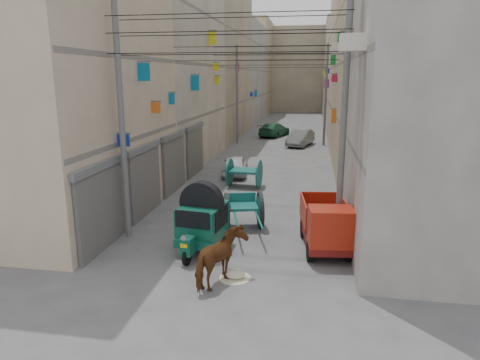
% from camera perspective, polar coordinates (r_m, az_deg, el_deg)
% --- Properties ---
extents(ground, '(140.00, 140.00, 0.00)m').
position_cam_1_polar(ground, '(9.61, -9.01, -21.55)').
color(ground, '#4E4E51').
rests_on(ground, ground).
extents(building_row_left, '(8.00, 62.00, 14.00)m').
position_cam_1_polar(building_row_left, '(42.88, -4.90, 14.86)').
color(building_row_left, beige).
rests_on(building_row_left, ground).
extents(building_row_right, '(8.00, 62.00, 14.00)m').
position_cam_1_polar(building_row_right, '(41.87, 17.53, 14.33)').
color(building_row_right, '#A8A49E').
rests_on(building_row_right, ground).
extents(end_cap_building, '(22.00, 10.00, 13.00)m').
position_cam_1_polar(end_cap_building, '(73.45, 7.83, 14.29)').
color(end_cap_building, tan).
rests_on(end_cap_building, ground).
extents(shutters_left, '(0.18, 14.40, 2.88)m').
position_cam_1_polar(shutters_left, '(19.38, -10.46, 1.45)').
color(shutters_left, '#4A4A4F').
rests_on(shutters_left, ground).
extents(signboards, '(8.22, 40.52, 5.67)m').
position_cam_1_polar(signboards, '(29.25, 4.44, 9.53)').
color(signboards, '#1830AC').
rests_on(signboards, ground).
extents(ac_units, '(0.70, 6.55, 3.35)m').
position_cam_1_polar(ac_units, '(15.22, 14.17, 20.52)').
color(ac_units, silver).
rests_on(ac_units, ground).
extents(utility_poles, '(7.40, 22.20, 8.00)m').
position_cam_1_polar(utility_poles, '(24.59, 3.46, 10.10)').
color(utility_poles, slate).
rests_on(utility_poles, ground).
extents(overhead_cables, '(7.40, 22.52, 1.12)m').
position_cam_1_polar(overhead_cables, '(22.00, 2.78, 16.90)').
color(overhead_cables, black).
rests_on(overhead_cables, ground).
extents(auto_rickshaw, '(1.62, 2.53, 1.73)m').
position_cam_1_polar(auto_rickshaw, '(13.89, -5.07, -5.27)').
color(auto_rickshaw, black).
rests_on(auto_rickshaw, ground).
extents(tonga_cart, '(1.84, 3.15, 1.34)m').
position_cam_1_polar(tonga_cart, '(15.89, 0.49, -3.99)').
color(tonga_cart, black).
rests_on(tonga_cart, ground).
extents(mini_truck, '(1.72, 3.18, 1.71)m').
position_cam_1_polar(mini_truck, '(13.90, 11.49, -6.37)').
color(mini_truck, black).
rests_on(mini_truck, ground).
extents(second_cart, '(1.74, 1.57, 1.43)m').
position_cam_1_polar(second_cart, '(21.75, 0.59, 1.04)').
color(second_cart, '#145B57').
rests_on(second_cart, ground).
extents(feed_sack, '(0.56, 0.44, 0.28)m').
position_cam_1_polar(feed_sack, '(12.24, -0.67, -12.39)').
color(feed_sack, beige).
rests_on(feed_sack, ground).
extents(horse, '(1.36, 1.96, 1.51)m').
position_cam_1_polar(horse, '(11.66, -2.61, -10.42)').
color(horse, brown).
rests_on(horse, ground).
extents(distant_car_white, '(1.68, 3.48, 1.15)m').
position_cam_1_polar(distant_car_white, '(24.49, -0.64, 2.01)').
color(distant_car_white, silver).
rests_on(distant_car_white, ground).
extents(distant_car_grey, '(2.31, 4.18, 1.31)m').
position_cam_1_polar(distant_car_grey, '(35.26, 8.07, 5.59)').
color(distant_car_grey, '#5C625F').
rests_on(distant_car_grey, ground).
extents(distant_car_green, '(3.02, 4.76, 1.28)m').
position_cam_1_polar(distant_car_green, '(40.67, 4.57, 6.73)').
color(distant_car_green, '#1D5739').
rests_on(distant_car_green, ground).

